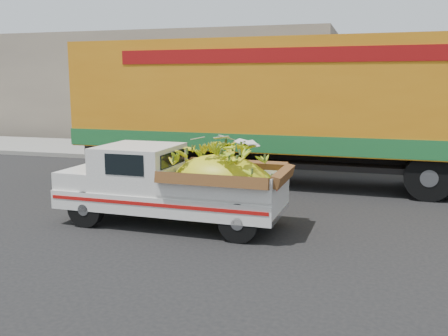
% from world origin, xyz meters
% --- Properties ---
extents(ground, '(100.00, 100.00, 0.00)m').
position_xyz_m(ground, '(0.00, 0.00, 0.00)').
color(ground, black).
rests_on(ground, ground).
extents(curb, '(60.00, 0.25, 0.15)m').
position_xyz_m(curb, '(0.00, 7.20, 0.07)').
color(curb, gray).
rests_on(curb, ground).
extents(sidewalk, '(60.00, 4.00, 0.14)m').
position_xyz_m(sidewalk, '(0.00, 9.30, 0.07)').
color(sidewalk, gray).
rests_on(sidewalk, ground).
extents(building_left, '(18.00, 6.00, 5.00)m').
position_xyz_m(building_left, '(-8.00, 15.20, 2.50)').
color(building_left, gray).
rests_on(building_left, ground).
extents(pickup_truck, '(4.35, 1.69, 1.51)m').
position_xyz_m(pickup_truck, '(-0.57, 0.18, 0.81)').
color(pickup_truck, black).
rests_on(pickup_truck, ground).
extents(semi_trailer, '(12.02, 2.85, 3.80)m').
position_xyz_m(semi_trailer, '(0.61, 4.75, 2.12)').
color(semi_trailer, black).
rests_on(semi_trailer, ground).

